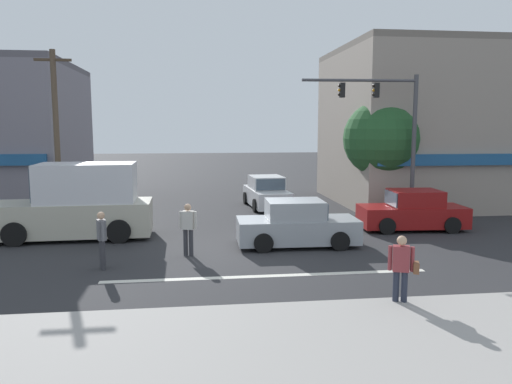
{
  "coord_description": "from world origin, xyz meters",
  "views": [
    {
      "loc": [
        -1.98,
        -16.6,
        4.08
      ],
      "look_at": [
        0.37,
        2.0,
        1.6
      ],
      "focal_mm": 35.0,
      "sensor_mm": 36.0,
      "label": 1
    }
  ],
  "objects_px": {
    "box_truck_waiting_far": "(78,204)",
    "pedestrian_far_side": "(188,226)",
    "traffic_light_mast": "(392,124)",
    "sedan_approaching_near": "(267,193)",
    "utility_pole_far_right": "(392,126)",
    "pedestrian_mid_crossing": "(102,237)",
    "sedan_crossing_center": "(413,212)",
    "street_tree": "(381,139)",
    "sedan_crossing_leftbound": "(297,225)",
    "pedestrian_foreground_with_bag": "(402,267)",
    "utility_pole_near_left": "(57,137)"
  },
  "relations": [
    {
      "from": "box_truck_waiting_far",
      "to": "pedestrian_far_side",
      "type": "bearing_deg",
      "value": -37.27
    },
    {
      "from": "traffic_light_mast",
      "to": "sedan_approaching_near",
      "type": "bearing_deg",
      "value": 135.62
    },
    {
      "from": "utility_pole_far_right",
      "to": "pedestrian_mid_crossing",
      "type": "height_order",
      "value": "utility_pole_far_right"
    },
    {
      "from": "sedan_crossing_center",
      "to": "box_truck_waiting_far",
      "type": "xyz_separation_m",
      "value": [
        -12.78,
        0.04,
        0.54
      ]
    },
    {
      "from": "street_tree",
      "to": "sedan_approaching_near",
      "type": "relative_size",
      "value": 1.25
    },
    {
      "from": "sedan_crossing_leftbound",
      "to": "pedestrian_far_side",
      "type": "relative_size",
      "value": 2.48
    },
    {
      "from": "street_tree",
      "to": "pedestrian_far_side",
      "type": "height_order",
      "value": "street_tree"
    },
    {
      "from": "utility_pole_far_right",
      "to": "sedan_approaching_near",
      "type": "bearing_deg",
      "value": 177.54
    },
    {
      "from": "pedestrian_foreground_with_bag",
      "to": "sedan_crossing_leftbound",
      "type": "bearing_deg",
      "value": 100.16
    },
    {
      "from": "utility_pole_near_left",
      "to": "sedan_approaching_near",
      "type": "xyz_separation_m",
      "value": [
        9.02,
        3.96,
        -2.96
      ]
    },
    {
      "from": "street_tree",
      "to": "traffic_light_mast",
      "type": "relative_size",
      "value": 0.85
    },
    {
      "from": "sedan_approaching_near",
      "to": "pedestrian_far_side",
      "type": "xyz_separation_m",
      "value": [
        -3.85,
        -9.11,
        0.24
      ]
    },
    {
      "from": "traffic_light_mast",
      "to": "pedestrian_mid_crossing",
      "type": "height_order",
      "value": "traffic_light_mast"
    },
    {
      "from": "sedan_crossing_center",
      "to": "traffic_light_mast",
      "type": "bearing_deg",
      "value": 101.53
    },
    {
      "from": "pedestrian_foreground_with_bag",
      "to": "pedestrian_far_side",
      "type": "height_order",
      "value": "same"
    },
    {
      "from": "utility_pole_far_right",
      "to": "sedan_approaching_near",
      "type": "relative_size",
      "value": 1.86
    },
    {
      "from": "pedestrian_mid_crossing",
      "to": "pedestrian_far_side",
      "type": "bearing_deg",
      "value": 25.82
    },
    {
      "from": "utility_pole_far_right",
      "to": "pedestrian_mid_crossing",
      "type": "relative_size",
      "value": 4.7
    },
    {
      "from": "box_truck_waiting_far",
      "to": "sedan_crossing_center",
      "type": "bearing_deg",
      "value": -0.18
    },
    {
      "from": "utility_pole_near_left",
      "to": "sedan_crossing_center",
      "type": "relative_size",
      "value": 1.68
    },
    {
      "from": "utility_pole_near_left",
      "to": "box_truck_waiting_far",
      "type": "xyz_separation_m",
      "value": [
        1.18,
        -2.12,
        -2.41
      ]
    },
    {
      "from": "utility_pole_far_right",
      "to": "box_truck_waiting_far",
      "type": "relative_size",
      "value": 1.39
    },
    {
      "from": "sedan_crossing_leftbound",
      "to": "sedan_approaching_near",
      "type": "relative_size",
      "value": 0.98
    },
    {
      "from": "traffic_light_mast",
      "to": "pedestrian_foreground_with_bag",
      "type": "height_order",
      "value": "traffic_light_mast"
    },
    {
      "from": "utility_pole_far_right",
      "to": "box_truck_waiting_far",
      "type": "distance_m",
      "value": 15.6
    },
    {
      "from": "utility_pole_far_right",
      "to": "pedestrian_far_side",
      "type": "relative_size",
      "value": 4.7
    },
    {
      "from": "box_truck_waiting_far",
      "to": "street_tree",
      "type": "bearing_deg",
      "value": 14.9
    },
    {
      "from": "utility_pole_far_right",
      "to": "traffic_light_mast",
      "type": "relative_size",
      "value": 1.27
    },
    {
      "from": "traffic_light_mast",
      "to": "sedan_crossing_center",
      "type": "xyz_separation_m",
      "value": [
        0.33,
        -1.6,
        -3.46
      ]
    },
    {
      "from": "pedestrian_foreground_with_bag",
      "to": "pedestrian_far_side",
      "type": "distance_m",
      "value": 7.09
    },
    {
      "from": "utility_pole_far_right",
      "to": "sedan_crossing_center",
      "type": "height_order",
      "value": "utility_pole_far_right"
    },
    {
      "from": "sedan_crossing_center",
      "to": "pedestrian_mid_crossing",
      "type": "relative_size",
      "value": 2.51
    },
    {
      "from": "box_truck_waiting_far",
      "to": "sedan_approaching_near",
      "type": "bearing_deg",
      "value": 37.81
    },
    {
      "from": "utility_pole_far_right",
      "to": "sedan_crossing_leftbound",
      "type": "distance_m",
      "value": 10.81
    },
    {
      "from": "street_tree",
      "to": "utility_pole_near_left",
      "type": "relative_size",
      "value": 0.75
    },
    {
      "from": "sedan_crossing_center",
      "to": "sedan_crossing_leftbound",
      "type": "height_order",
      "value": "same"
    },
    {
      "from": "sedan_crossing_leftbound",
      "to": "sedan_approaching_near",
      "type": "bearing_deg",
      "value": 88.84
    },
    {
      "from": "street_tree",
      "to": "sedan_crossing_leftbound",
      "type": "relative_size",
      "value": 1.27
    },
    {
      "from": "utility_pole_far_right",
      "to": "pedestrian_mid_crossing",
      "type": "bearing_deg",
      "value": -141.62
    },
    {
      "from": "utility_pole_far_right",
      "to": "sedan_approaching_near",
      "type": "xyz_separation_m",
      "value": [
        -6.36,
        0.27,
        -3.36
      ]
    },
    {
      "from": "sedan_crossing_center",
      "to": "utility_pole_near_left",
      "type": "bearing_deg",
      "value": 171.21
    },
    {
      "from": "utility_pole_near_left",
      "to": "street_tree",
      "type": "bearing_deg",
      "value": 5.22
    },
    {
      "from": "pedestrian_mid_crossing",
      "to": "street_tree",
      "type": "bearing_deg",
      "value": 34.2
    },
    {
      "from": "utility_pole_near_left",
      "to": "pedestrian_mid_crossing",
      "type": "distance_m",
      "value": 7.41
    },
    {
      "from": "box_truck_waiting_far",
      "to": "utility_pole_near_left",
      "type": "bearing_deg",
      "value": 119.1
    },
    {
      "from": "sedan_approaching_near",
      "to": "pedestrian_foreground_with_bag",
      "type": "distance_m",
      "value": 14.38
    },
    {
      "from": "utility_pole_near_left",
      "to": "sedan_crossing_center",
      "type": "distance_m",
      "value": 14.43
    },
    {
      "from": "sedan_approaching_near",
      "to": "utility_pole_near_left",
      "type": "bearing_deg",
      "value": -156.27
    },
    {
      "from": "utility_pole_far_right",
      "to": "pedestrian_mid_crossing",
      "type": "distance_m",
      "value": 16.43
    },
    {
      "from": "sedan_approaching_near",
      "to": "utility_pole_far_right",
      "type": "bearing_deg",
      "value": -2.46
    }
  ]
}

